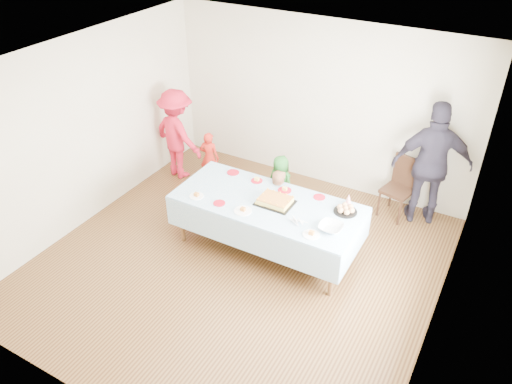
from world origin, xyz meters
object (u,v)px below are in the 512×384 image
party_table (267,205)px  dining_chair (401,184)px  birthday_cake (275,201)px  adult_left (177,134)px

party_table → dining_chair: 2.20m
birthday_cake → dining_chair: 2.13m
adult_left → party_table: bearing=167.9°
birthday_cake → dining_chair: dining_chair is taller
dining_chair → adult_left: 3.66m
party_table → birthday_cake: (0.11, 0.02, 0.09)m
birthday_cake → party_table: bearing=-170.6°
party_table → adult_left: size_ratio=1.62×
birthday_cake → dining_chair: bearing=54.3°
party_table → adult_left: (-2.25, 1.04, 0.05)m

